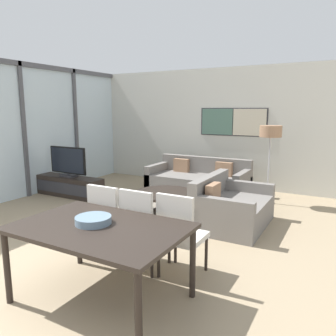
% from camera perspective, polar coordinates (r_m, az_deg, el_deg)
% --- Properties ---
extents(wall_back, '(7.62, 0.09, 2.80)m').
position_cam_1_polar(wall_back, '(7.96, 9.58, 6.90)').
color(wall_back, silver).
rests_on(wall_back, ground_plane).
extents(window_wall_left, '(0.07, 5.95, 2.80)m').
position_cam_1_polar(window_wall_left, '(7.49, -23.98, 6.97)').
color(window_wall_left, silver).
rests_on(window_wall_left, ground_plane).
extents(area_rug, '(2.35, 1.93, 0.01)m').
position_cam_1_polar(area_rug, '(6.00, -0.52, -7.63)').
color(area_rug, gray).
rests_on(area_rug, ground_plane).
extents(tv_console, '(1.62, 0.41, 0.42)m').
position_cam_1_polar(tv_console, '(7.35, -16.83, -3.06)').
color(tv_console, black).
rests_on(tv_console, ground_plane).
extents(television, '(0.96, 0.20, 0.64)m').
position_cam_1_polar(television, '(7.26, -17.03, 0.97)').
color(television, '#2D2D33').
rests_on(television, tv_console).
extents(sofa_main, '(2.15, 0.99, 0.78)m').
position_cam_1_polar(sofa_main, '(7.26, 5.43, -2.41)').
color(sofa_main, slate).
rests_on(sofa_main, ground_plane).
extents(sofa_side, '(0.99, 1.40, 0.78)m').
position_cam_1_polar(sofa_side, '(5.39, 10.51, -7.01)').
color(sofa_side, slate).
rests_on(sofa_side, ground_plane).
extents(coffee_table, '(1.09, 1.09, 0.37)m').
position_cam_1_polar(coffee_table, '(5.92, -0.52, -5.09)').
color(coffee_table, black).
rests_on(coffee_table, ground_plane).
extents(dining_table, '(1.62, 1.07, 0.76)m').
position_cam_1_polar(dining_table, '(3.22, -11.76, -10.98)').
color(dining_table, black).
rests_on(dining_table, ground_plane).
extents(dining_chair_left, '(0.46, 0.46, 0.97)m').
position_cam_1_polar(dining_chair_left, '(4.06, -10.11, -8.71)').
color(dining_chair_left, beige).
rests_on(dining_chair_left, ground_plane).
extents(dining_chair_centre, '(0.46, 0.46, 0.97)m').
position_cam_1_polar(dining_chair_centre, '(3.81, -4.56, -9.89)').
color(dining_chair_centre, beige).
rests_on(dining_chair_centre, ground_plane).
extents(dining_chair_right, '(0.46, 0.46, 0.97)m').
position_cam_1_polar(dining_chair_right, '(3.62, 2.04, -10.93)').
color(dining_chair_right, beige).
rests_on(dining_chair_right, ground_plane).
extents(fruit_bowl, '(0.35, 0.35, 0.07)m').
position_cam_1_polar(fruit_bowl, '(3.25, -12.88, -8.74)').
color(fruit_bowl, slate).
rests_on(fruit_bowl, dining_table).
extents(floor_lamp, '(0.42, 0.42, 1.53)m').
position_cam_1_polar(floor_lamp, '(6.63, 17.42, 5.39)').
color(floor_lamp, '#2D2D33').
rests_on(floor_lamp, ground_plane).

